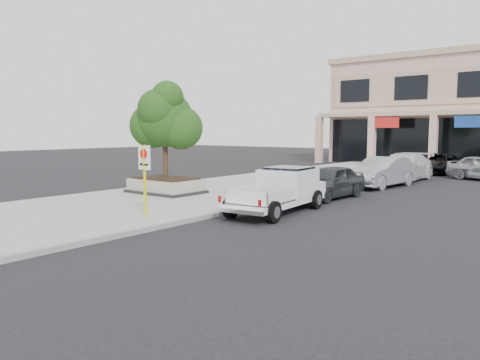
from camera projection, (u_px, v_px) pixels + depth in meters
name	position (u px, v px, depth m)	size (l,w,h in m)	color
ground	(236.00, 226.00, 14.25)	(120.00, 120.00, 0.00)	black
sidewalk	(225.00, 190.00, 22.31)	(8.00, 52.00, 0.15)	gray
curb	(296.00, 198.00, 19.88)	(0.20, 52.00, 0.15)	gray
planter	(166.00, 185.00, 20.87)	(3.20, 2.20, 0.68)	black
planter_tree	(169.00, 119.00, 20.60)	(2.90, 2.55, 4.00)	black
no_parking_sign	(145.00, 171.00, 14.97)	(0.55, 0.09, 2.30)	yellow
hedge	(279.00, 183.00, 20.58)	(1.10, 0.99, 0.94)	#134316
pickup_truck	(276.00, 191.00, 16.50)	(1.87, 5.04, 1.59)	white
curb_car_a	(328.00, 182.00, 20.13)	(1.70, 4.22, 1.44)	#2C2E31
curb_car_b	(382.00, 172.00, 24.16)	(1.64, 4.72, 1.55)	#9D9EA4
curb_car_c	(403.00, 167.00, 27.26)	(2.25, 5.52, 1.60)	silver
curb_car_d	(438.00, 163.00, 31.99)	(2.30, 4.98, 1.38)	black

